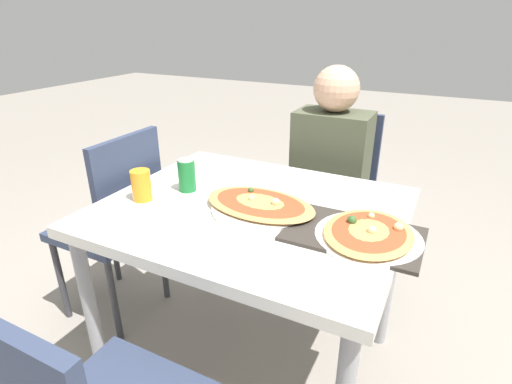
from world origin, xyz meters
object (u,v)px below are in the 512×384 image
Objects in this scene: chair_far_seated at (334,191)px; drink_glass at (141,185)px; pizza_main at (260,205)px; soda_can at (187,175)px; dining_table at (252,226)px; pizza_second at (368,234)px; chair_side_left at (116,219)px; person_seated at (329,168)px.

chair_far_seated is 8.12× the size of drink_glass.
soda_can reaches higher than pizza_main.
soda_can is (-0.28, 0.01, 0.14)m from dining_table.
drink_glass is at bearing -161.02° from dining_table.
chair_far_seated is 2.89× the size of pizza_second.
chair_far_seated is at bearing 63.59° from soda_can.
pizza_main is at bearing 175.13° from pizza_second.
soda_can is at bearing 175.21° from pizza_second.
pizza_main reaches higher than dining_table.
drink_glass is at bearing -173.92° from pizza_second.
dining_table is 0.32m from soda_can.
chair_side_left is 2.89× the size of pizza_second.
drink_glass is (-0.47, -0.89, 0.28)m from chair_far_seated.
soda_can is at bearing 63.59° from chair_far_seated.
chair_far_seated is 1.00× the size of chair_side_left.
pizza_second is at bearing 6.08° from drink_glass.
person_seated is at bearing 85.72° from pizza_main.
chair_far_seated reaches higher than drink_glass.
dining_table is 0.88× the size of person_seated.
soda_can is at bearing 56.17° from drink_glass.
chair_far_seated is 0.89m from soda_can.
chair_side_left reaches higher than drink_glass.
soda_can is at bearing 175.30° from pizza_main.
dining_table is at bearing 173.76° from pizza_second.
dining_table is 0.78m from chair_far_seated.
dining_table is 0.72m from chair_side_left.
person_seated is at bearing 58.89° from drink_glass.
chair_side_left is 1.03m from person_seated.
pizza_second is at bearing -6.24° from dining_table.
pizza_second is at bearing 112.17° from chair_far_seated.
dining_table is 2.45× the size of pizza_main.
soda_can reaches higher than drink_glass.
dining_table is at bearing -2.64° from soda_can.
chair_side_left is 0.79× the size of person_seated.
pizza_main is 0.33m from soda_can.
person_seated is 3.67× the size of pizza_second.
pizza_second is (1.12, -0.07, 0.25)m from chair_side_left.
drink_glass reaches higher than dining_table.
chair_far_seated reaches higher than soda_can.
chair_far_seated is 1.05m from drink_glass.
drink_glass reaches higher than pizza_main.
chair_side_left is 2.18× the size of pizza_main.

